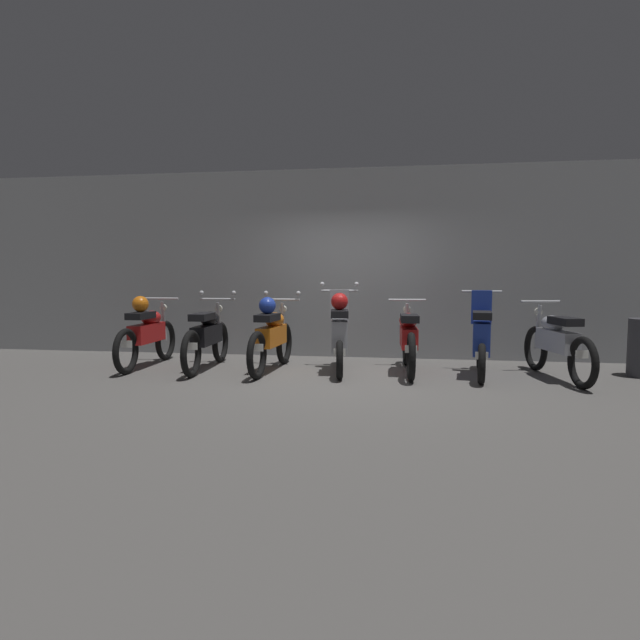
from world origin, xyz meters
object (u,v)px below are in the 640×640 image
Objects in this scene: motorbike_slot_1 at (207,336)px; motorbike_slot_4 at (408,338)px; motorbike_slot_5 at (481,338)px; motorbike_slot_6 at (557,342)px; motorbike_slot_2 at (272,335)px; motorbike_slot_3 at (339,333)px; motorbike_slot_0 at (147,332)px.

motorbike_slot_4 is (2.94, 0.17, -0.00)m from motorbike_slot_1.
motorbike_slot_5 is 0.97m from motorbike_slot_6.
motorbike_slot_5 is at bearing 0.76° from motorbike_slot_1.
motorbike_slot_1 is 0.98m from motorbike_slot_2.
motorbike_slot_3 reaches higher than motorbike_slot_5.
motorbike_slot_0 is 1.00× the size of motorbike_slot_1.
motorbike_slot_5 is (2.95, 0.06, -0.00)m from motorbike_slot_2.
motorbike_slot_6 is (3.92, 0.01, -0.04)m from motorbike_slot_2.
motorbike_slot_2 is at bearing -175.14° from motorbike_slot_3.
motorbike_slot_6 is at bearing -5.08° from motorbike_slot_4.
motorbike_slot_2 is at bearing -2.16° from motorbike_slot_0.
motorbike_slot_0 reaches higher than motorbike_slot_4.
motorbike_slot_4 is at bearing 173.25° from motorbike_slot_5.
motorbike_slot_2 is (0.98, -0.01, 0.04)m from motorbike_slot_1.
motorbike_slot_0 is 1.00× the size of motorbike_slot_2.
motorbike_slot_0 is at bearing 179.87° from motorbike_slot_5.
motorbike_slot_5 is at bearing -0.13° from motorbike_slot_0.
motorbike_slot_2 is 1.00× the size of motorbike_slot_4.
motorbike_slot_5 is (3.93, 0.05, 0.03)m from motorbike_slot_1.
motorbike_slot_2 is at bearing -0.64° from motorbike_slot_1.
motorbike_slot_1 reaches higher than motorbike_slot_0.
motorbike_slot_6 is at bearing -1.51° from motorbike_slot_3.
motorbike_slot_3 is (1.96, 0.07, 0.08)m from motorbike_slot_1.
motorbike_slot_5 reaches higher than motorbike_slot_6.
motorbike_slot_4 and motorbike_slot_6 have the same top height.
motorbike_slot_4 is at bearing 5.24° from motorbike_slot_2.
motorbike_slot_2 is 2.95m from motorbike_slot_5.
motorbike_slot_1 is 1.16× the size of motorbike_slot_5.
motorbike_slot_3 reaches higher than motorbike_slot_4.
motorbike_slot_2 is 3.92m from motorbike_slot_6.
motorbike_slot_5 reaches higher than motorbike_slot_0.
motorbike_slot_3 is 0.99m from motorbike_slot_4.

